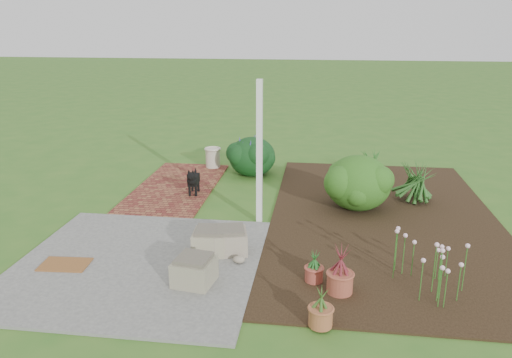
# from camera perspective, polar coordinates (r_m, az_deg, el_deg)

# --- Properties ---
(ground) EXTENTS (80.00, 80.00, 0.00)m
(ground) POSITION_cam_1_polar(r_m,az_deg,el_deg) (8.81, -1.65, -5.07)
(ground) COLOR #346921
(ground) RESTS_ON ground
(concrete_patio) EXTENTS (3.50, 3.50, 0.04)m
(concrete_patio) POSITION_cam_1_polar(r_m,az_deg,el_deg) (7.58, -13.35, -9.35)
(concrete_patio) COLOR #5D5D5B
(concrete_patio) RESTS_ON ground
(brick_path) EXTENTS (1.60, 3.50, 0.04)m
(brick_path) POSITION_cam_1_polar(r_m,az_deg,el_deg) (10.78, -9.08, -0.89)
(brick_path) COLOR maroon
(brick_path) RESTS_ON ground
(garden_bed) EXTENTS (4.00, 7.00, 0.03)m
(garden_bed) POSITION_cam_1_polar(r_m,az_deg,el_deg) (9.24, 14.41, -4.45)
(garden_bed) COLOR black
(garden_bed) RESTS_ON ground
(veranda_post) EXTENTS (0.10, 0.10, 2.50)m
(veranda_post) POSITION_cam_1_polar(r_m,az_deg,el_deg) (8.47, 0.40, 2.92)
(veranda_post) COLOR white
(veranda_post) RESTS_ON ground
(stone_trough_near) EXTENTS (0.57, 0.57, 0.34)m
(stone_trough_near) POSITION_cam_1_polar(r_m,az_deg,el_deg) (6.81, -7.06, -10.44)
(stone_trough_near) COLOR #74715A
(stone_trough_near) RESTS_ON concrete_patio
(stone_trough_mid) EXTENTS (0.60, 0.60, 0.33)m
(stone_trough_mid) POSITION_cam_1_polar(r_m,az_deg,el_deg) (7.63, -2.96, -7.12)
(stone_trough_mid) COLOR gray
(stone_trough_mid) RESTS_ON concrete_patio
(stone_trough_far) EXTENTS (0.53, 0.53, 0.33)m
(stone_trough_far) POSITION_cam_1_polar(r_m,az_deg,el_deg) (7.64, -5.29, -7.15)
(stone_trough_far) COLOR gray
(stone_trough_far) RESTS_ON concrete_patio
(coir_doormat) EXTENTS (0.71, 0.48, 0.02)m
(coir_doormat) POSITION_cam_1_polar(r_m,az_deg,el_deg) (7.79, -21.00, -9.09)
(coir_doormat) COLOR brown
(coir_doormat) RESTS_ON concrete_patio
(black_dog) EXTENTS (0.21, 0.62, 0.53)m
(black_dog) POSITION_cam_1_polar(r_m,az_deg,el_deg) (10.11, -7.19, -0.06)
(black_dog) COLOR black
(black_dog) RESTS_ON brick_path
(cream_ceramic_urn) EXTENTS (0.39, 0.39, 0.46)m
(cream_ceramic_urn) POSITION_cam_1_polar(r_m,az_deg,el_deg) (12.02, -4.96, 2.44)
(cream_ceramic_urn) COLOR beige
(cream_ceramic_urn) RESTS_ON brick_path
(evergreen_shrub) EXTENTS (1.55, 1.55, 1.04)m
(evergreen_shrub) POSITION_cam_1_polar(r_m,az_deg,el_deg) (9.48, 11.60, -0.26)
(evergreen_shrub) COLOR #1A380F
(evergreen_shrub) RESTS_ON garden_bed
(agapanthus_clump_back) EXTENTS (1.28, 1.28, 0.94)m
(agapanthus_clump_back) POSITION_cam_1_polar(r_m,az_deg,el_deg) (10.12, 17.78, 0.08)
(agapanthus_clump_back) COLOR #114318
(agapanthus_clump_back) RESTS_ON garden_bed
(agapanthus_clump_front) EXTENTS (0.96, 0.96, 0.72)m
(agapanthus_clump_front) POSITION_cam_1_polar(r_m,az_deg,el_deg) (11.66, 12.96, 2.18)
(agapanthus_clump_front) COLOR #0C4210
(agapanthus_clump_front) RESTS_ON garden_bed
(pink_flower_patch) EXTENTS (1.20, 1.20, 0.70)m
(pink_flower_patch) POSITION_cam_1_polar(r_m,az_deg,el_deg) (6.99, 19.78, -9.07)
(pink_flower_patch) COLOR #113D0F
(pink_flower_patch) RESTS_ON garden_bed
(terracotta_pot_bronze) EXTENTS (0.44, 0.44, 0.27)m
(terracotta_pot_bronze) POSITION_cam_1_polar(r_m,az_deg,el_deg) (6.67, 9.56, -11.58)
(terracotta_pot_bronze) COLOR #964733
(terracotta_pot_bronze) RESTS_ON garden_bed
(terracotta_pot_small_left) EXTENTS (0.31, 0.31, 0.20)m
(terracotta_pot_small_left) POSITION_cam_1_polar(r_m,az_deg,el_deg) (6.90, 6.64, -10.73)
(terracotta_pot_small_left) COLOR #9F4435
(terracotta_pot_small_left) RESTS_ON garden_bed
(terracotta_pot_small_right) EXTENTS (0.35, 0.35, 0.23)m
(terracotta_pot_small_right) POSITION_cam_1_polar(r_m,az_deg,el_deg) (6.00, 7.39, -15.33)
(terracotta_pot_small_right) COLOR #995633
(terracotta_pot_small_right) RESTS_ON garden_bed
(purple_flowering_bush) EXTENTS (1.10, 1.10, 0.91)m
(purple_flowering_bush) POSITION_cam_1_polar(r_m,az_deg,el_deg) (11.45, -0.45, 2.70)
(purple_flowering_bush) COLOR black
(purple_flowering_bush) RESTS_ON ground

